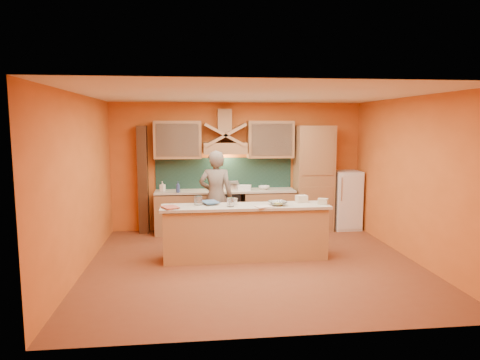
{
  "coord_description": "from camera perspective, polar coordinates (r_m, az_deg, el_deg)",
  "views": [
    {
      "loc": [
        -1.01,
        -6.88,
        2.33
      ],
      "look_at": [
        -0.13,
        0.9,
        1.31
      ],
      "focal_mm": 32.0,
      "sensor_mm": 36.0,
      "label": 1
    }
  ],
  "objects": [
    {
      "name": "backsplash",
      "position": [
        9.45,
        -2.12,
        0.89
      ],
      "size": [
        3.0,
        0.03,
        0.7
      ],
      "primitive_type": "cube",
      "color": "#17332C",
      "rests_on": "wall_back"
    },
    {
      "name": "book_upper",
      "position": [
        7.44,
        -4.93,
        -3.03
      ],
      "size": [
        0.34,
        0.4,
        0.03
      ],
      "primitive_type": "imported",
      "rotation": [
        0.0,
        0.0,
        0.29
      ],
      "color": "#3E6289",
      "rests_on": "island_top"
    },
    {
      "name": "pantry_column",
      "position": [
        9.53,
        9.78,
        0.24
      ],
      "size": [
        0.8,
        0.6,
        2.3
      ],
      "primitive_type": "cube",
      "color": "#A3744A",
      "rests_on": "floor"
    },
    {
      "name": "dish_rack",
      "position": [
        9.25,
        0.62,
        -1.0
      ],
      "size": [
        0.31,
        0.27,
        0.1
      ],
      "primitive_type": "cube",
      "rotation": [
        0.0,
        0.0,
        -0.2
      ],
      "color": "white",
      "rests_on": "counter_top"
    },
    {
      "name": "island_top",
      "position": [
        7.37,
        0.74,
        -3.57
      ],
      "size": [
        2.9,
        0.62,
        0.05
      ],
      "primitive_type": "cube",
      "color": "beige",
      "rests_on": "island_body"
    },
    {
      "name": "range_hood",
      "position": [
        9.17,
        -2.03,
        4.27
      ],
      "size": [
        0.92,
        0.5,
        0.24
      ],
      "primitive_type": "cube",
      "color": "#A3744A",
      "rests_on": "wall_back"
    },
    {
      "name": "mixing_bowl",
      "position": [
        7.37,
        5.04,
        -3.11
      ],
      "size": [
        0.35,
        0.35,
        0.08
      ],
      "primitive_type": "imported",
      "rotation": [
        0.0,
        0.0,
        0.16
      ],
      "color": "white",
      "rests_on": "island_top"
    },
    {
      "name": "cloth",
      "position": [
        7.2,
        3.2,
        -3.57
      ],
      "size": [
        0.31,
        0.27,
        0.02
      ],
      "primitive_type": "cube",
      "rotation": [
        0.0,
        0.0,
        0.35
      ],
      "color": "beige",
      "rests_on": "island_top"
    },
    {
      "name": "pot_large",
      "position": [
        9.23,
        -3.29,
        -0.97
      ],
      "size": [
        0.26,
        0.26,
        0.16
      ],
      "primitive_type": "cylinder",
      "rotation": [
        0.0,
        0.0,
        0.12
      ],
      "color": "silver",
      "rests_on": "stove"
    },
    {
      "name": "hood_chimney",
      "position": [
        9.26,
        -2.09,
        7.89
      ],
      "size": [
        0.3,
        0.3,
        0.5
      ],
      "primitive_type": "cube",
      "color": "#A3744A",
      "rests_on": "wall_back"
    },
    {
      "name": "book_lower",
      "position": [
        7.15,
        -10.13,
        -3.71
      ],
      "size": [
        0.34,
        0.37,
        0.03
      ],
      "primitive_type": "imported",
      "rotation": [
        0.0,
        0.0,
        0.43
      ],
      "color": "#B75741",
      "rests_on": "island_top"
    },
    {
      "name": "trim_column_left",
      "position": [
        9.36,
        -12.8,
        0.03
      ],
      "size": [
        0.2,
        0.3,
        2.3
      ],
      "primitive_type": "cube",
      "color": "#472816",
      "rests_on": "floor"
    },
    {
      "name": "jar_small",
      "position": [
        7.23,
        -1.28,
        -2.97
      ],
      "size": [
        0.15,
        0.15,
        0.15
      ],
      "primitive_type": "cylinder",
      "rotation": [
        0.0,
        0.0,
        -0.31
      ],
      "color": "white",
      "rests_on": "island_top"
    },
    {
      "name": "kitchen_scale",
      "position": [
        7.4,
        -0.83,
        -2.98
      ],
      "size": [
        0.11,
        0.11,
        0.09
      ],
      "primitive_type": "cube",
      "rotation": [
        0.0,
        0.0,
        0.03
      ],
      "color": "white",
      "rests_on": "island_top"
    },
    {
      "name": "base_cabinet_left",
      "position": [
        9.28,
        -7.84,
        -4.43
      ],
      "size": [
        1.1,
        0.6,
        0.86
      ],
      "primitive_type": "cube",
      "color": "#A3744A",
      "rests_on": "floor"
    },
    {
      "name": "jar_large",
      "position": [
        7.42,
        -5.6,
        -2.75
      ],
      "size": [
        0.14,
        0.14,
        0.15
      ],
      "primitive_type": "cylinder",
      "rotation": [
        0.0,
        0.0,
        -0.01
      ],
      "color": "silver",
      "rests_on": "island_top"
    },
    {
      "name": "island_body",
      "position": [
        7.48,
        0.74,
        -7.19
      ],
      "size": [
        2.8,
        0.55,
        0.88
      ],
      "primitive_type": "cube",
      "color": "tan",
      "rests_on": "floor"
    },
    {
      "name": "fridge",
      "position": [
        9.84,
        13.92,
        -2.59
      ],
      "size": [
        0.58,
        0.6,
        1.3
      ],
      "primitive_type": "cube",
      "color": "white",
      "rests_on": "floor"
    },
    {
      "name": "soap_bottle_a",
      "position": [
        9.21,
        -10.29,
        -0.82
      ],
      "size": [
        0.12,
        0.13,
        0.21
      ],
      "primitive_type": "imported",
      "rotation": [
        0.0,
        0.0,
        -0.43
      ],
      "color": "white",
      "rests_on": "counter_top"
    },
    {
      "name": "upper_cabinet_right",
      "position": [
        9.37,
        4.07,
        5.42
      ],
      "size": [
        1.0,
        0.35,
        0.8
      ],
      "primitive_type": "cube",
      "color": "#A3744A",
      "rests_on": "wall_back"
    },
    {
      "name": "counter_top",
      "position": [
        9.22,
        -1.97,
        -1.47
      ],
      "size": [
        3.0,
        0.62,
        0.04
      ],
      "primitive_type": "cube",
      "color": "beige",
      "rests_on": "base_cabinet_left"
    },
    {
      "name": "wall_left",
      "position": [
        7.16,
        -20.48,
        -0.49
      ],
      "size": [
        0.02,
        5.0,
        2.8
      ],
      "primitive_type": "cube",
      "color": "orange",
      "rests_on": "floor"
    },
    {
      "name": "pot_small",
      "position": [
        9.27,
        -0.76,
        -1.0
      ],
      "size": [
        0.28,
        0.28,
        0.13
      ],
      "primitive_type": "cylinder",
      "rotation": [
        0.0,
        0.0,
        0.41
      ],
      "color": "silver",
      "rests_on": "stove"
    },
    {
      "name": "base_cabinet_right",
      "position": [
        9.42,
        3.82,
        -4.19
      ],
      "size": [
        1.1,
        0.6,
        0.86
      ],
      "primitive_type": "cube",
      "color": "#A3744A",
      "rests_on": "floor"
    },
    {
      "name": "grocery_bag_a",
      "position": [
        7.72,
        8.2,
        -2.49
      ],
      "size": [
        0.21,
        0.18,
        0.12
      ],
      "primitive_type": "cube",
      "rotation": [
        0.0,
        0.0,
        0.15
      ],
      "color": "beige",
      "rests_on": "island_top"
    },
    {
      "name": "upper_cabinet_left",
      "position": [
        9.21,
        -8.31,
        5.33
      ],
      "size": [
        1.0,
        0.35,
        0.8
      ],
      "primitive_type": "cube",
      "color": "#A3744A",
      "rests_on": "wall_back"
    },
    {
      "name": "soap_bottle_b",
      "position": [
        8.95,
        -8.27,
        -0.93
      ],
      "size": [
        0.13,
        0.13,
        0.23
      ],
      "primitive_type": "imported",
      "rotation": [
        0.0,
        0.0,
        0.77
      ],
      "color": "#314787",
      "rests_on": "counter_top"
    },
    {
      "name": "wall_front",
      "position": [
        4.59,
        6.41,
        -4.3
      ],
      "size": [
        5.5,
        0.02,
        2.8
      ],
      "primitive_type": "cube",
      "color": "orange",
      "rests_on": "floor"
    },
    {
      "name": "stove",
      "position": [
        9.3,
        -1.96,
        -4.21
      ],
      "size": [
        0.6,
        0.58,
        0.9
      ],
      "primitive_type": "cube",
      "color": "black",
      "rests_on": "floor"
    },
    {
      "name": "bowl_back",
      "position": [
        9.33,
        3.22,
        -1.01
      ],
      "size": [
        0.29,
        0.29,
        0.07
      ],
      "primitive_type": "imported",
      "rotation": [
        0.0,
        0.0,
        -0.27
      ],
      "color": "white",
      "rests_on": "counter_top"
    },
    {
      "name": "ceiling",
      "position": [
        6.97,
        1.92,
        11.31
      ],
      "size": [
        5.5,
        5.0,
        0.01
      ],
      "primitive_type": "cube",
      "color": "white",
      "rests_on": "wall_back"
    },
    {
      "name": "wall_back",
      "position": [
        9.48,
        -0.32,
        1.83
      ],
      "size": [
        5.5,
        0.02,
        2.8
      ],
      "primitive_type": "cube",
      "color": "orange",
      "rests_on": "floor"
    },
    {
      "name": "grocery_bag_b",
      "position": [
        7.58,
        11.0,
        -2.82
      ],
      "size": [
        0.21,
        0.19,
        0.1
      ],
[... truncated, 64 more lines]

